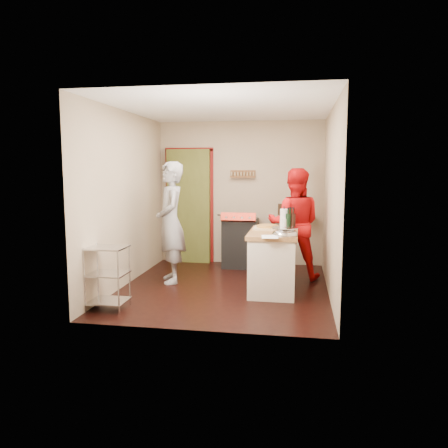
% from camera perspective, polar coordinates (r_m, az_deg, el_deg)
% --- Properties ---
extents(floor, '(3.50, 3.50, 0.00)m').
position_cam_1_polar(floor, '(6.53, 0.04, -8.31)').
color(floor, black).
rests_on(floor, ground).
extents(back_wall, '(3.00, 0.44, 2.60)m').
position_cam_1_polar(back_wall, '(8.18, -2.30, 2.92)').
color(back_wall, tan).
rests_on(back_wall, ground).
extents(left_wall, '(0.04, 3.50, 2.60)m').
position_cam_1_polar(left_wall, '(6.72, -12.70, 3.23)').
color(left_wall, tan).
rests_on(left_wall, ground).
extents(right_wall, '(0.04, 3.50, 2.60)m').
position_cam_1_polar(right_wall, '(6.23, 13.79, 2.89)').
color(right_wall, tan).
rests_on(right_wall, ground).
extents(ceiling, '(3.00, 3.50, 0.02)m').
position_cam_1_polar(ceiling, '(6.34, 0.05, 15.04)').
color(ceiling, white).
rests_on(ceiling, back_wall).
extents(stove, '(0.60, 0.63, 1.00)m').
position_cam_1_polar(stove, '(7.80, 2.14, -2.35)').
color(stove, black).
rests_on(stove, ground).
extents(wire_shelving, '(0.48, 0.40, 0.80)m').
position_cam_1_polar(wire_shelving, '(5.67, -14.99, -6.39)').
color(wire_shelving, silver).
rests_on(wire_shelving, ground).
extents(island, '(0.68, 1.26, 1.18)m').
position_cam_1_polar(island, '(6.30, 6.48, -4.60)').
color(island, beige).
rests_on(island, ground).
extents(person_stripe, '(0.67, 0.80, 1.86)m').
position_cam_1_polar(person_stripe, '(6.74, -6.97, 0.20)').
color(person_stripe, silver).
rests_on(person_stripe, ground).
extents(person_red, '(0.87, 0.68, 1.76)m').
position_cam_1_polar(person_red, '(7.02, 9.17, 0.02)').
color(person_red, red).
rests_on(person_red, ground).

